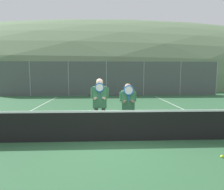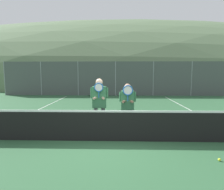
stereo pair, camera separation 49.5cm
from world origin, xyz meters
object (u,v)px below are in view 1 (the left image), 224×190
object	(u,v)px
car_left_of_center	(98,83)
tennis_ball_on_court	(222,156)
player_center_left	(128,104)
car_right_of_center	(191,83)
player_leftmost	(100,101)
car_far_left	(53,84)
car_center	(143,83)

from	to	relation	value
car_left_of_center	tennis_ball_on_court	distance (m)	17.18
player_center_left	car_left_of_center	bearing A→B (deg)	95.19
player_center_left	car_right_of_center	distance (m)	16.78
player_leftmost	car_left_of_center	world-z (taller)	player_leftmost
player_leftmost	car_far_left	xyz separation A→B (m)	(-5.14, 14.76, -0.25)
car_far_left	player_center_left	bearing A→B (deg)	-67.68
car_far_left	car_center	size ratio (longest dim) A/B	0.93
player_center_left	car_far_left	world-z (taller)	player_center_left
car_far_left	car_right_of_center	xyz separation A→B (m)	(14.62, -0.34, 0.01)
car_left_of_center	car_right_of_center	world-z (taller)	car_right_of_center
player_leftmost	car_center	xyz separation A→B (m)	(4.46, 14.79, -0.17)
player_leftmost	car_center	bearing A→B (deg)	73.23
player_center_left	car_right_of_center	size ratio (longest dim) A/B	0.38
player_center_left	car_far_left	bearing A→B (deg)	112.32
car_far_left	tennis_ball_on_court	world-z (taller)	car_far_left
car_center	car_right_of_center	bearing A→B (deg)	-4.17
player_center_left	car_left_of_center	size ratio (longest dim) A/B	0.41
tennis_ball_on_court	car_left_of_center	bearing A→B (deg)	101.40
car_center	car_right_of_center	xyz separation A→B (m)	(5.03, -0.37, -0.07)
car_left_of_center	car_right_of_center	xyz separation A→B (m)	(9.90, -0.38, 0.00)
car_center	tennis_ball_on_court	bearing A→B (deg)	-95.03
player_leftmost	player_center_left	world-z (taller)	player_leftmost
player_leftmost	tennis_ball_on_court	size ratio (longest dim) A/B	27.18
player_center_left	car_left_of_center	distance (m)	14.88
player_center_left	tennis_ball_on_court	bearing A→B (deg)	-44.45
car_right_of_center	player_center_left	bearing A→B (deg)	-120.65
player_leftmost	car_far_left	world-z (taller)	player_leftmost
car_left_of_center	player_center_left	bearing A→B (deg)	-84.81
car_far_left	car_right_of_center	world-z (taller)	car_right_of_center
player_center_left	car_center	bearing A→B (deg)	76.61
player_leftmost	tennis_ball_on_court	bearing A→B (deg)	-34.20
car_far_left	car_center	world-z (taller)	car_center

